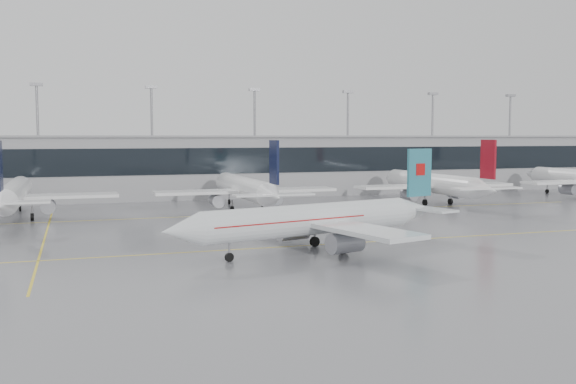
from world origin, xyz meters
name	(u,v)px	position (x,y,z in m)	size (l,w,h in m)	color
ground	(321,245)	(0.00, 0.00, 0.00)	(320.00, 320.00, 0.00)	gray
taxi_line_main	(321,245)	(0.00, 0.00, 0.01)	(120.00, 0.25, 0.01)	yellow
taxi_line_north	(252,214)	(0.00, 30.00, 0.01)	(120.00, 0.25, 0.01)	yellow
taxi_line_cross	(45,238)	(-30.00, 15.00, 0.01)	(0.25, 60.00, 0.01)	yellow
terminal	(211,167)	(0.00, 62.00, 6.00)	(180.00, 15.00, 12.00)	gray
terminal_glass	(219,161)	(0.00, 54.45, 7.50)	(180.00, 0.20, 5.00)	black
terminal_roof	(210,136)	(0.00, 62.00, 12.20)	(182.00, 16.00, 0.40)	gray
light_masts	(205,131)	(0.00, 68.00, 13.34)	(156.40, 1.00, 22.60)	gray
air_canada_jet	(320,220)	(-1.65, -3.69, 3.40)	(34.50, 27.67, 10.79)	white
parked_jet_b	(13,195)	(-35.00, 33.69, 3.71)	(29.64, 36.96, 11.72)	white
parked_jet_c	(246,189)	(0.00, 33.69, 3.71)	(29.64, 36.96, 11.72)	white
parked_jet_d	(434,184)	(35.00, 33.69, 3.71)	(29.64, 36.96, 11.72)	white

